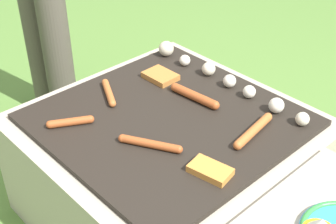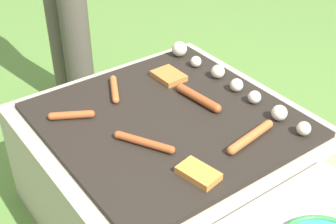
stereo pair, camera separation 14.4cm
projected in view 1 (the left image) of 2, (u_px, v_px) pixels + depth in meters
The scene contains 10 objects.
ground_plane at pixel (168, 211), 1.69m from camera, with size 14.00×14.00×0.00m, color #567F38.
grill at pixel (168, 168), 1.57m from camera, with size 0.81×0.81×0.41m.
sausage_mid_left at pixel (109, 93), 1.56m from camera, with size 0.15×0.09×0.02m.
sausage_back_left at pixel (194, 96), 1.53m from camera, with size 0.20×0.05×0.03m.
sausage_front_center at pixel (253, 131), 1.38m from camera, with size 0.05×0.20×0.03m.
sausage_front_left at pixel (150, 144), 1.33m from camera, with size 0.17×0.11×0.02m.
sausage_mid_right at pixel (70, 122), 1.42m from camera, with size 0.08×0.13×0.02m.
bread_slice_right at pixel (160, 76), 1.65m from camera, with size 0.11×0.09×0.02m.
bread_slice_left at pixel (210, 170), 1.24m from camera, with size 0.12×0.09×0.02m.
mushroom_row at pixel (219, 76), 1.62m from camera, with size 0.67×0.07×0.06m.
Camera 1 is at (0.87, -0.82, 1.25)m, focal length 50.00 mm.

